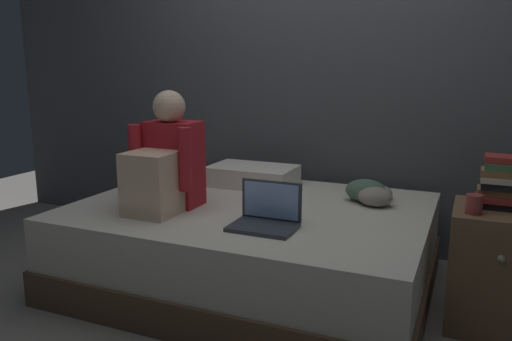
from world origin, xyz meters
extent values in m
plane|color=gray|center=(0.00, 0.00, 0.00)|extent=(8.00, 8.00, 0.00)
cube|color=#4C4F54|center=(0.00, 1.20, 1.35)|extent=(5.60, 0.10, 2.70)
cube|color=brown|center=(-0.20, 0.30, 0.10)|extent=(2.00, 1.50, 0.19)
cube|color=beige|center=(-0.20, 0.30, 0.34)|extent=(1.96, 1.46, 0.29)
cube|color=brown|center=(1.10, 0.33, 0.30)|extent=(0.44, 0.44, 0.60)
sphere|color=gray|center=(1.10, 0.11, 0.43)|extent=(0.04, 0.04, 0.04)
cube|color=#B21E28|center=(-0.61, 0.13, 0.73)|extent=(0.30, 0.20, 0.48)
sphere|color=beige|center=(-0.61, 0.10, 1.05)|extent=(0.18, 0.18, 0.18)
cube|color=beige|center=(-0.61, -0.09, 0.66)|extent=(0.26, 0.24, 0.34)
cylinder|color=#B21E28|center=(-0.77, -0.01, 0.79)|extent=(0.07, 0.07, 0.34)
cylinder|color=#B21E28|center=(-0.45, -0.01, 0.79)|extent=(0.07, 0.07, 0.34)
cube|color=#333842|center=(0.03, -0.09, 0.50)|extent=(0.32, 0.22, 0.02)
cube|color=#333842|center=(0.03, 0.03, 0.61)|extent=(0.32, 0.01, 0.20)
cube|color=#8CB2EA|center=(0.03, 0.02, 0.61)|extent=(0.29, 0.00, 0.18)
cube|color=silver|center=(-0.39, 0.75, 0.55)|extent=(0.56, 0.36, 0.13)
cube|color=black|center=(1.10, 0.37, 0.61)|extent=(0.19, 0.15, 0.03)
cube|color=#9E2D28|center=(1.08, 0.35, 0.64)|extent=(0.22, 0.13, 0.03)
cube|color=brown|center=(1.07, 0.37, 0.67)|extent=(0.19, 0.13, 0.03)
cube|color=black|center=(1.09, 0.36, 0.71)|extent=(0.19, 0.14, 0.04)
cube|color=beige|center=(1.09, 0.35, 0.74)|extent=(0.20, 0.14, 0.03)
cube|color=brown|center=(1.09, 0.35, 0.77)|extent=(0.21, 0.13, 0.03)
cube|color=#387042|center=(1.09, 0.35, 0.80)|extent=(0.17, 0.13, 0.03)
cube|color=#9E2D28|center=(1.10, 0.37, 0.84)|extent=(0.19, 0.15, 0.03)
cylinder|color=#933833|center=(0.97, 0.21, 0.64)|extent=(0.08, 0.08, 0.09)
ellipsoid|color=#4C6B56|center=(0.39, 0.64, 0.55)|extent=(0.24, 0.20, 0.13)
ellipsoid|color=gray|center=(0.46, 0.56, 0.54)|extent=(0.20, 0.17, 0.11)
ellipsoid|color=gray|center=(0.45, 0.70, 0.53)|extent=(0.16, 0.14, 0.09)
camera|label=1|loc=(0.94, -2.26, 1.27)|focal=35.36mm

